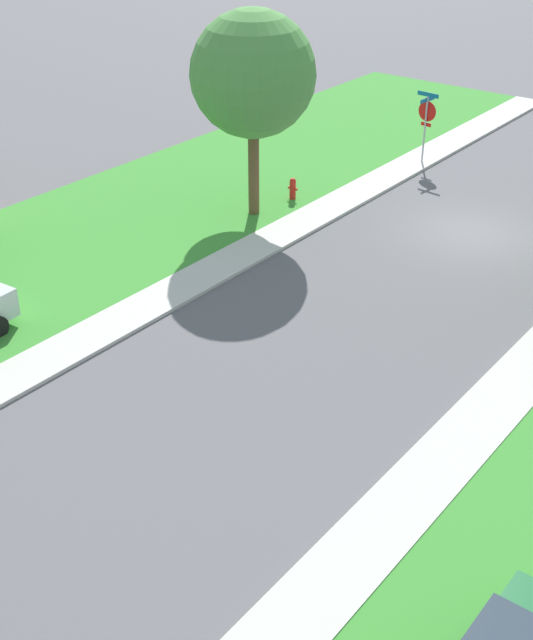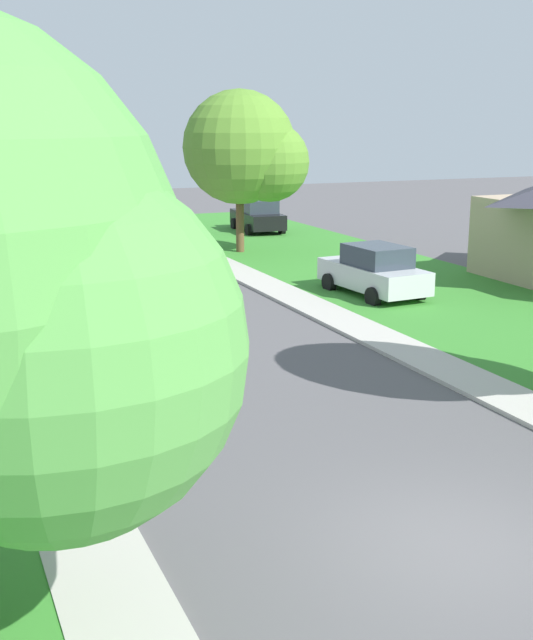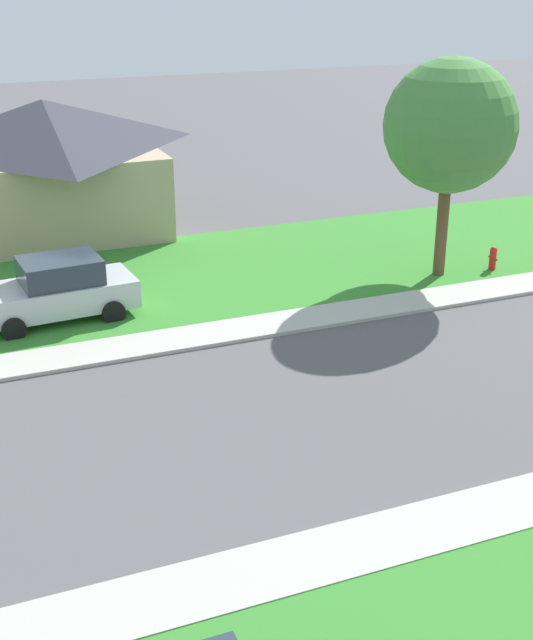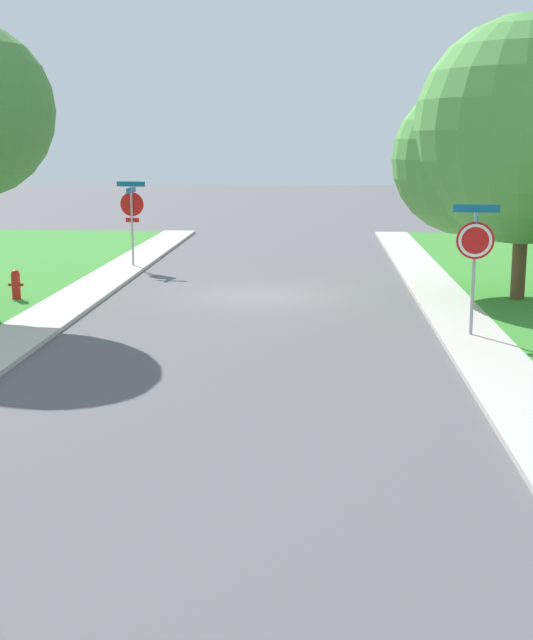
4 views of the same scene
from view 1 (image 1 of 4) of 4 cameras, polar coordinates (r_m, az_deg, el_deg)
ground_plane at (r=28.19m, az=13.51°, el=5.69°), size 120.00×120.00×0.00m
sidewalk_east at (r=22.00m, az=-11.84°, el=-1.17°), size 1.40×56.00×0.10m
sidewalk_west at (r=17.11m, az=10.00°, el=-11.17°), size 1.40×56.00×0.10m
stop_sign_near_corner at (r=33.52m, az=10.66°, el=13.28°), size 0.92×0.92×2.77m
tree_across_right at (r=27.60m, az=-1.09°, el=15.99°), size 4.25×3.95×6.66m
fire_hydrant at (r=29.82m, az=1.76°, el=8.78°), size 0.38×0.22×0.83m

